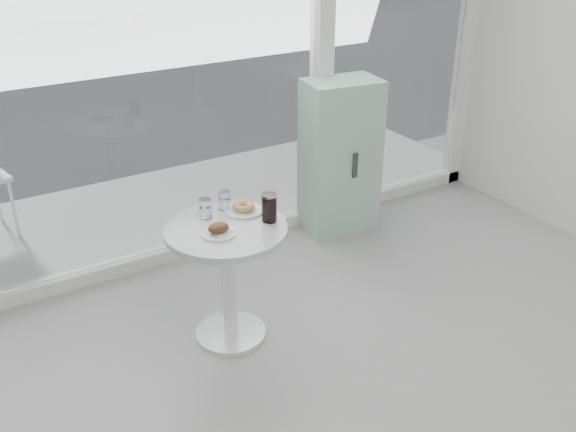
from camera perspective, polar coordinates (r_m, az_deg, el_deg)
storefront at (r=4.61m, az=-5.78°, el=16.78°), size 5.00×0.14×3.00m
main_table at (r=3.83m, az=-5.41°, el=-3.91°), size 0.72×0.72×0.77m
patio_deck at (r=5.80m, az=-9.18°, el=1.12°), size 5.60×1.60×0.05m
mint_cabinet at (r=5.14m, az=4.63°, el=5.23°), size 0.62×0.46×1.25m
plate_fritter at (r=3.65m, az=-6.15°, el=-1.23°), size 0.20×0.20×0.07m
plate_donut at (r=3.89m, az=-3.94°, el=0.68°), size 0.23×0.23×0.06m
water_tumbler_a at (r=3.83m, az=-7.35°, el=0.60°), size 0.07×0.07×0.12m
water_tumbler_b at (r=3.92m, az=-5.67°, el=1.33°), size 0.07×0.07×0.12m
cola_glass at (r=3.75m, az=-1.69°, el=0.69°), size 0.09×0.09×0.17m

